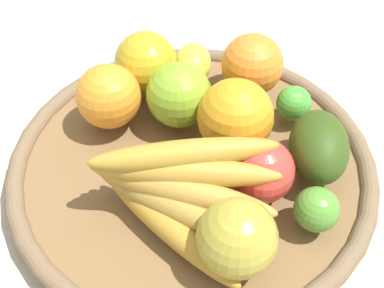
{
  "coord_description": "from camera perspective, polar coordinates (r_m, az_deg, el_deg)",
  "views": [
    {
      "loc": [
        0.15,
        -0.35,
        0.46
      ],
      "look_at": [
        0.0,
        0.0,
        0.05
      ],
      "focal_mm": 48.51,
      "sensor_mm": 36.0,
      "label": 1
    }
  ],
  "objects": [
    {
      "name": "ground_plane",
      "position": [
        0.59,
        -0.0,
        -3.48
      ],
      "size": [
        2.4,
        2.4,
        0.0
      ],
      "primitive_type": "plane",
      "color": "#BAAEA0",
      "rests_on": "ground"
    },
    {
      "name": "basket",
      "position": [
        0.58,
        -0.0,
        -2.42
      ],
      "size": [
        0.41,
        0.41,
        0.03
      ],
      "color": "brown",
      "rests_on": "ground_plane"
    },
    {
      "name": "orange_0",
      "position": [
        0.55,
        4.79,
        3.02
      ],
      "size": [
        0.12,
        0.12,
        0.08
      ],
      "primitive_type": "sphere",
      "rotation": [
        0.0,
        0.0,
        2.3
      ],
      "color": "orange",
      "rests_on": "basket"
    },
    {
      "name": "apple_3",
      "position": [
        0.52,
        7.67,
        -2.93
      ],
      "size": [
        0.09,
        0.09,
        0.07
      ],
      "primitive_type": "sphere",
      "rotation": [
        0.0,
        0.0,
        2.44
      ],
      "color": "#D93D34",
      "rests_on": "basket"
    },
    {
      "name": "orange_2",
      "position": [
        0.63,
        6.64,
        8.65
      ],
      "size": [
        0.1,
        0.1,
        0.07
      ],
      "primitive_type": "sphere",
      "rotation": [
        0.0,
        0.0,
        1.13
      ],
      "color": "orange",
      "rests_on": "basket"
    },
    {
      "name": "orange_1",
      "position": [
        0.59,
        -9.17,
        5.21
      ],
      "size": [
        0.08,
        0.08,
        0.07
      ],
      "primitive_type": "sphere",
      "rotation": [
        0.0,
        0.0,
        1.71
      ],
      "color": "orange",
      "rests_on": "basket"
    },
    {
      "name": "apple_0",
      "position": [
        0.58,
        -1.43,
        5.44
      ],
      "size": [
        0.1,
        0.1,
        0.07
      ],
      "primitive_type": "sphere",
      "rotation": [
        0.0,
        0.0,
        0.63
      ],
      "color": "#85B62D",
      "rests_on": "basket"
    },
    {
      "name": "banana_bunch",
      "position": [
        0.49,
        -1.37,
        -5.08
      ],
      "size": [
        0.19,
        0.15,
        0.08
      ],
      "color": "#B8852C",
      "rests_on": "basket"
    },
    {
      "name": "avocado",
      "position": [
        0.55,
        13.76,
        -0.28
      ],
      "size": [
        0.09,
        0.11,
        0.06
      ],
      "primitive_type": "ellipsoid",
      "rotation": [
        0.0,
        0.0,
        1.91
      ],
      "color": "#314915",
      "rests_on": "basket"
    },
    {
      "name": "lemon_0",
      "position": [
        0.65,
        0.12,
        8.86
      ],
      "size": [
        0.06,
        0.07,
        0.04
      ],
      "primitive_type": "ellipsoid",
      "rotation": [
        0.0,
        0.0,
        5.11
      ],
      "color": "yellow",
      "rests_on": "basket"
    },
    {
      "name": "apple_1",
      "position": [
        0.63,
        -5.1,
        8.89
      ],
      "size": [
        0.09,
        0.09,
        0.08
      ],
      "primitive_type": "sphere",
      "rotation": [
        0.0,
        0.0,
        2.92
      ],
      "color": "gold",
      "rests_on": "basket"
    },
    {
      "name": "lime_1",
      "position": [
        0.51,
        13.54,
        -6.99
      ],
      "size": [
        0.06,
        0.06,
        0.04
      ],
      "primitive_type": "sphere",
      "rotation": [
        0.0,
        0.0,
        0.97
      ],
      "color": "#529131",
      "rests_on": "basket"
    },
    {
      "name": "apple_2",
      "position": [
        0.46,
        4.96,
        -10.24
      ],
      "size": [
        0.1,
        0.1,
        0.07
      ],
      "primitive_type": "sphere",
      "rotation": [
        0.0,
        0.0,
        5.37
      ],
      "color": "#AC9A35",
      "rests_on": "basket"
    },
    {
      "name": "lime_0",
      "position": [
        0.61,
        11.13,
        4.41
      ],
      "size": [
        0.05,
        0.05,
        0.04
      ],
      "primitive_type": "sphere",
      "rotation": [
        0.0,
        0.0,
        5.16
      ],
      "color": "green",
      "rests_on": "basket"
    }
  ]
}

